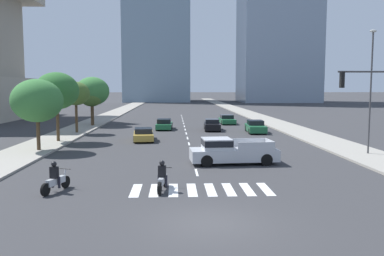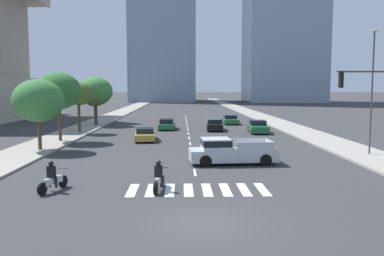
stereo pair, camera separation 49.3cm
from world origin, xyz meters
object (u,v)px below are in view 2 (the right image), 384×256
at_px(pickup_truck, 229,151).
at_px(sedan_green_4, 230,120).
at_px(sedan_black_2, 215,125).
at_px(street_tree_fifth, 95,97).
at_px(motorcycle_lead, 53,179).
at_px(street_lamp_east, 372,84).
at_px(street_tree_nearest, 38,101).
at_px(street_tree_second, 59,91).
at_px(sedan_green_0, 167,124).
at_px(traffic_signal_near, 379,100).
at_px(motorcycle_trailing, 159,178).
at_px(street_tree_fourth, 96,91).
at_px(sedan_gold_3, 145,135).
at_px(street_tree_third, 79,94).
at_px(sedan_green_1, 258,127).

distance_m(pickup_truck, sedan_green_4, 28.80).
height_order(sedan_black_2, street_tree_fifth, street_tree_fifth).
xyz_separation_m(motorcycle_lead, street_lamp_east, (19.74, 9.45, 4.61)).
xyz_separation_m(motorcycle_lead, street_tree_nearest, (-4.80, 12.20, 3.35)).
distance_m(pickup_truck, street_tree_second, 18.05).
height_order(sedan_green_0, traffic_signal_near, traffic_signal_near).
xyz_separation_m(motorcycle_trailing, street_tree_second, (-9.85, 17.40, 4.04)).
xyz_separation_m(traffic_signal_near, street_tree_nearest, (-21.98, 8.91, -0.33)).
bearing_deg(street_tree_fourth, sedan_black_2, -21.87).
bearing_deg(street_lamp_east, pickup_truck, -165.47).
relative_size(motorcycle_lead, sedan_gold_3, 0.45).
xyz_separation_m(motorcycle_trailing, traffic_signal_near, (12.13, 3.25, 3.68)).
relative_size(sedan_black_2, street_tree_fourth, 0.74).
bearing_deg(sedan_green_0, street_tree_third, 115.30).
distance_m(street_tree_nearest, street_tree_fourth, 20.90).
bearing_deg(motorcycle_trailing, traffic_signal_near, -66.60).
bearing_deg(street_tree_third, traffic_signal_near, -43.81).
bearing_deg(street_tree_nearest, sedan_green_4, 52.69).
distance_m(motorcycle_trailing, sedan_gold_3, 18.55).
xyz_separation_m(sedan_gold_3, sedan_green_4, (10.04, 16.84, 0.01)).
relative_size(street_tree_fourth, street_tree_fifth, 1.27).
xyz_separation_m(sedan_green_4, street_tree_fourth, (-17.60, -2.20, 3.87)).
bearing_deg(street_tree_nearest, motorcycle_trailing, -50.98).
bearing_deg(street_tree_fourth, street_tree_fifth, -90.00).
distance_m(motorcycle_trailing, sedan_black_2, 27.56).
distance_m(motorcycle_lead, sedan_black_2, 28.93).
height_order(sedan_green_4, street_tree_fifth, street_tree_fifth).
xyz_separation_m(sedan_black_2, street_lamp_east, (9.74, -17.71, 4.59)).
bearing_deg(sedan_green_4, street_tree_fifth, -81.64).
bearing_deg(sedan_black_2, street_tree_nearest, -42.16).
relative_size(street_tree_second, street_tree_fifth, 1.28).
distance_m(sedan_green_1, sedan_gold_3, 13.31).
bearing_deg(sedan_gold_3, pickup_truck, -155.95).
distance_m(sedan_green_1, street_tree_fifth, 21.10).
relative_size(sedan_black_2, street_tree_third, 0.84).
xyz_separation_m(motorcycle_lead, street_tree_fifth, (-4.80, 32.44, 3.14)).
distance_m(pickup_truck, street_tree_fifth, 29.44).
xyz_separation_m(sedan_green_1, street_tree_nearest, (-19.35, -12.42, 3.31)).
bearing_deg(sedan_gold_3, sedan_green_4, -35.51).
relative_size(motorcycle_trailing, street_tree_second, 0.35).
bearing_deg(street_lamp_east, sedan_gold_3, 152.06).
distance_m(sedan_green_0, sedan_black_2, 5.69).
height_order(motorcycle_trailing, sedan_gold_3, motorcycle_trailing).
bearing_deg(sedan_green_0, pickup_truck, -165.96).
bearing_deg(motorcycle_lead, street_lamp_east, -45.35).
relative_size(pickup_truck, sedan_green_1, 1.19).
xyz_separation_m(sedan_green_4, street_tree_second, (-17.60, -17.85, 4.06)).
height_order(motorcycle_lead, sedan_green_1, motorcycle_lead).
relative_size(motorcycle_trailing, sedan_green_1, 0.45).
distance_m(sedan_green_1, street_tree_fourth, 21.47).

